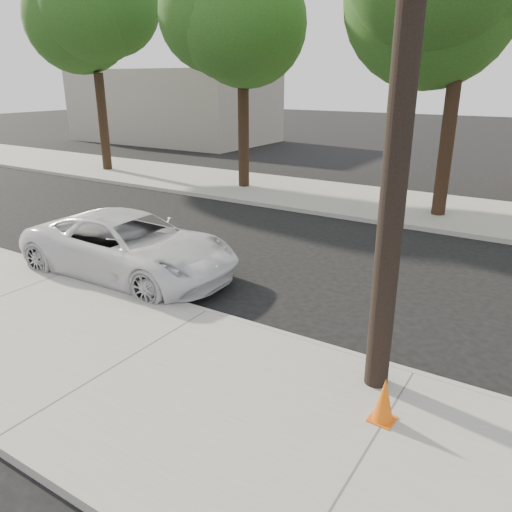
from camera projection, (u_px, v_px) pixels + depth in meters
The scene contains 10 objects.
ground at pixel (264, 282), 11.39m from camera, with size 120.00×120.00×0.00m, color black.
near_sidewalk at pixel (123, 365), 7.94m from camera, with size 90.00×4.40×0.15m, color gray.
far_sidewalk at pixel (386, 204), 18.13m from camera, with size 90.00×5.00×0.15m, color gray.
curb_near at pixel (207, 314), 9.69m from camera, with size 90.00×0.12×0.16m, color #9E9B93.
building_far at pixel (174, 106), 36.54m from camera, with size 14.00×8.00×5.00m, color gray.
utility_pole at pixel (407, 50), 5.85m from camera, with size 1.40×0.34×9.00m.
tree_a at pixel (94, 28), 22.39m from camera, with size 4.65×4.50×9.00m.
tree_b at pixel (245, 29), 18.66m from camera, with size 4.34×4.20×8.45m.
police_cruiser at pixel (130, 246), 11.54m from camera, with size 2.44×5.28×1.47m, color silver.
traffic_cone at pixel (384, 400), 6.46m from camera, with size 0.34×0.34×0.62m.
Camera 1 is at (5.49, -8.99, 4.39)m, focal length 35.00 mm.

